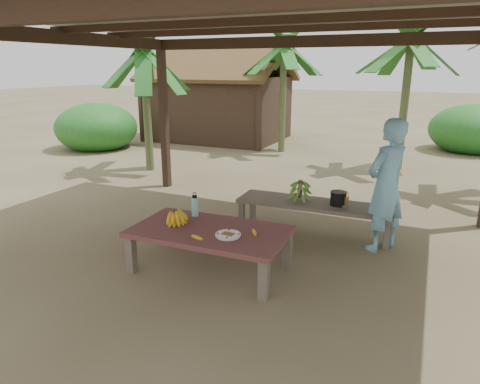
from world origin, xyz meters
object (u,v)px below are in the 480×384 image
at_px(water_flask, 195,206).
at_px(woman, 386,186).
at_px(work_table, 210,234).
at_px(bench, 314,206).
at_px(plate, 228,235).
at_px(ripe_banana_bunch, 175,216).
at_px(cooking_pot, 338,199).

relative_size(water_flask, woman, 0.18).
relative_size(work_table, water_flask, 5.84).
bearing_deg(work_table, water_flask, 137.60).
xyz_separation_m(bench, plate, (-0.52, -1.77, 0.12)).
distance_m(bench, plate, 1.85).
bearing_deg(woman, work_table, -17.81).
distance_m(plate, woman, 2.18).
height_order(ripe_banana_bunch, plate, ripe_banana_bunch).
relative_size(bench, plate, 7.70).
relative_size(water_flask, cooking_pot, 1.40).
relative_size(bench, cooking_pot, 9.94).
distance_m(plate, cooking_pot, 1.97).
bearing_deg(plate, work_table, 158.39).
distance_m(ripe_banana_bunch, plate, 0.79).
bearing_deg(water_flask, work_table, -40.82).
xyz_separation_m(work_table, woman, (1.78, 1.44, 0.43)).
relative_size(ripe_banana_bunch, water_flask, 0.97).
relative_size(work_table, plate, 6.35).
bearing_deg(bench, woman, -13.99).
xyz_separation_m(work_table, plate, (0.29, -0.12, 0.08)).
relative_size(work_table, ripe_banana_bunch, 6.02).
bearing_deg(bench, water_flask, -134.07).
bearing_deg(cooking_pot, work_table, -124.56).
distance_m(water_flask, woman, 2.44).
distance_m(cooking_pot, woman, 0.74).
bearing_deg(woman, ripe_banana_bunch, -24.61).
relative_size(work_table, bench, 0.82).
bearing_deg(woman, plate, -10.49).
height_order(plate, cooking_pot, cooking_pot).
bearing_deg(work_table, ripe_banana_bunch, 176.80).
bearing_deg(water_flask, ripe_banana_bunch, -106.85).
xyz_separation_m(work_table, water_flask, (-0.39, 0.34, 0.20)).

